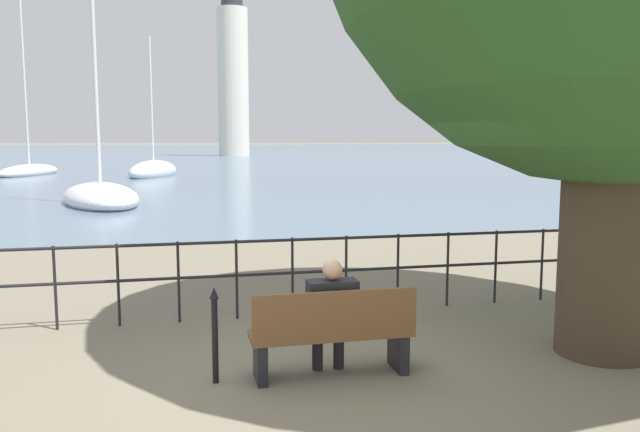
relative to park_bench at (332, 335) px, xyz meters
The scene contains 10 objects.
ground_plane 0.43m from the park_bench, 90.00° to the left, with size 1000.00×1000.00×0.00m, color #7A705B.
harbor_water 158.43m from the park_bench, 90.00° to the left, with size 600.00×300.00×0.01m.
park_bench is the anchor object (origin of this frame).
seated_person_left 0.24m from the park_bench, 84.16° to the left, with size 0.49×0.35×1.17m.
promenade_railing 2.26m from the park_bench, 90.00° to the left, with size 11.86×0.04×1.05m.
closed_umbrella 1.14m from the park_bench, behind, with size 0.09×0.09×0.95m.
sailboat_0 35.89m from the park_bench, 94.98° to the left, with size 4.01×6.55×9.24m.
sailboat_1 40.85m from the park_bench, 106.06° to the left, with size 3.73×7.32×12.62m.
sailboat_3 18.67m from the park_bench, 103.33° to the left, with size 4.05×6.77×10.24m.
harbor_lighthouse 87.63m from the park_bench, 85.80° to the left, with size 4.44×4.44×25.67m.
Camera 1 is at (-1.42, -5.83, 2.33)m, focal length 35.00 mm.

